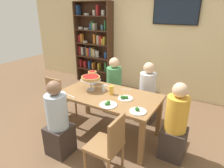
{
  "coord_description": "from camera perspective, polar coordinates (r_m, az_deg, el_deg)",
  "views": [
    {
      "loc": [
        1.48,
        -2.42,
        2.04
      ],
      "look_at": [
        0.0,
        0.1,
        0.89
      ],
      "focal_mm": 31.17,
      "sensor_mm": 36.0,
      "label": 1
    }
  ],
  "objects": [
    {
      "name": "television",
      "position": [
        4.66,
        18.21,
        19.86
      ],
      "size": [
        0.98,
        0.05,
        0.6
      ],
      "color": "black"
    },
    {
      "name": "diner_head_east",
      "position": [
        2.91,
        17.99,
        -11.88
      ],
      "size": [
        0.34,
        0.34,
        1.15
      ],
      "rotation": [
        0.0,
        0.0,
        3.14
      ],
      "color": "#382D28",
      "rests_on": "ground_plane"
    },
    {
      "name": "beer_glass_amber_tall",
      "position": [
        3.11,
        -0.18,
        -1.84
      ],
      "size": [
        0.07,
        0.07,
        0.14
      ],
      "primitive_type": "cylinder",
      "color": "gold",
      "rests_on": "dining_table"
    },
    {
      "name": "diner_near_left",
      "position": [
        2.93,
        -15.49,
        -11.25
      ],
      "size": [
        0.34,
        0.34,
        1.15
      ],
      "rotation": [
        0.0,
        0.0,
        1.57
      ],
      "color": "#382D28",
      "rests_on": "ground_plane"
    },
    {
      "name": "dining_table",
      "position": [
        3.16,
        -0.92,
        -4.67
      ],
      "size": [
        1.6,
        0.88,
        0.74
      ],
      "color": "olive",
      "rests_on": "ground_plane"
    },
    {
      "name": "bookshelf",
      "position": [
        5.53,
        -5.22,
        11.83
      ],
      "size": [
        1.1,
        0.3,
        2.21
      ],
      "color": "#422819",
      "rests_on": "ground_plane"
    },
    {
      "name": "ground_plane",
      "position": [
        3.49,
        -0.86,
        -14.25
      ],
      "size": [
        12.0,
        12.0,
        0.0
      ],
      "primitive_type": "plane",
      "color": "brown"
    },
    {
      "name": "salad_plate_near_diner",
      "position": [
        2.64,
        7.56,
        -7.79
      ],
      "size": [
        0.23,
        0.23,
        0.07
      ],
      "color": "white",
      "rests_on": "dining_table"
    },
    {
      "name": "deep_dish_pizza_stand",
      "position": [
        3.26,
        -6.27,
        1.57
      ],
      "size": [
        0.34,
        0.34,
        0.24
      ],
      "color": "silver",
      "rests_on": "dining_table"
    },
    {
      "name": "chair_near_right",
      "position": [
        2.49,
        -0.96,
        -17.17
      ],
      "size": [
        0.4,
        0.4,
        0.87
      ],
      "rotation": [
        0.0,
        0.0,
        1.57
      ],
      "color": "olive",
      "rests_on": "ground_plane"
    },
    {
      "name": "cutlery_fork_far",
      "position": [
        3.47,
        -1.14,
        -0.49
      ],
      "size": [
        0.17,
        0.08,
        0.0
      ],
      "primitive_type": "cube",
      "rotation": [
        0.0,
        0.0,
        2.77
      ],
      "color": "silver",
      "rests_on": "dining_table"
    },
    {
      "name": "cutlery_knife_near",
      "position": [
        3.14,
        -11.97,
        -3.45
      ],
      "size": [
        0.18,
        0.04,
        0.0
      ],
      "primitive_type": "cube",
      "rotation": [
        0.0,
        0.0,
        -0.16
      ],
      "color": "silver",
      "rests_on": "dining_table"
    },
    {
      "name": "personal_pizza_stand",
      "position": [
        3.53,
        -5.77,
        2.66
      ],
      "size": [
        0.18,
        0.18,
        0.24
      ],
      "color": "silver",
      "rests_on": "dining_table"
    },
    {
      "name": "water_glass_clear_near",
      "position": [
        3.25,
        -2.46,
        -1.2
      ],
      "size": [
        0.06,
        0.06,
        0.1
      ],
      "primitive_type": "cylinder",
      "color": "white",
      "rests_on": "dining_table"
    },
    {
      "name": "chair_head_west",
      "position": [
        3.81,
        -15.22,
        -3.42
      ],
      "size": [
        0.4,
        0.4,
        0.87
      ],
      "color": "olive",
      "rests_on": "ground_plane"
    },
    {
      "name": "rear_partition",
      "position": [
        4.9,
        12.92,
        13.4
      ],
      "size": [
        8.0,
        0.12,
        2.8
      ],
      "primitive_type": "cube",
      "color": "beige",
      "rests_on": "ground_plane"
    },
    {
      "name": "cutlery_fork_near",
      "position": [
        3.33,
        4.21,
        -1.55
      ],
      "size": [
        0.17,
        0.08,
        0.0
      ],
      "primitive_type": "cube",
      "rotation": [
        0.0,
        0.0,
        3.49
      ],
      "color": "silver",
      "rests_on": "dining_table"
    },
    {
      "name": "salad_plate_spare",
      "position": [
        2.97,
        3.8,
        -4.12
      ],
      "size": [
        0.23,
        0.23,
        0.07
      ],
      "color": "white",
      "rests_on": "dining_table"
    },
    {
      "name": "diner_far_left",
      "position": [
        3.96,
        0.61,
        -1.55
      ],
      "size": [
        0.34,
        0.34,
        1.15
      ],
      "rotation": [
        0.0,
        0.0,
        -1.57
      ],
      "color": "#382D28",
      "rests_on": "ground_plane"
    },
    {
      "name": "diner_far_right",
      "position": [
        3.7,
        10.21,
        -3.64
      ],
      "size": [
        0.34,
        0.34,
        1.15
      ],
      "rotation": [
        0.0,
        0.0,
        -1.57
      ],
      "color": "#382D28",
      "rests_on": "ground_plane"
    },
    {
      "name": "salad_plate_far_diner",
      "position": [
        2.78,
        -1.17,
        -6.0
      ],
      "size": [
        0.25,
        0.25,
        0.07
      ],
      "color": "white",
      "rests_on": "dining_table"
    }
  ]
}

